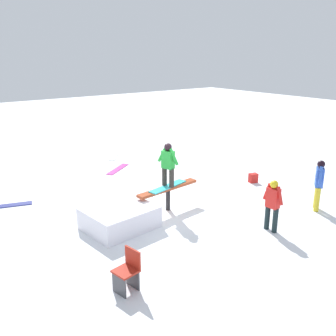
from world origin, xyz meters
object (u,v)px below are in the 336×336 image
Objects in this scene: bystander_blue at (319,182)px; loose_snowboard_magenta at (118,169)px; folding_chair at (128,272)px; backpack_on_snow at (253,178)px; main_rider_on_rail at (168,166)px; loose_snowboard_navy at (6,206)px; loose_snowboard_white at (114,157)px; rail_feature at (168,191)px; bystander_red at (273,203)px.

bystander_blue is 1.01× the size of loose_snowboard_magenta.
loose_snowboard_magenta is 1.77× the size of folding_chair.
folding_chair reaches higher than backpack_on_snow.
loose_snowboard_magenta is at bearing 66.34° from main_rider_on_rail.
bystander_blue is 9.73m from loose_snowboard_navy.
loose_snowboard_white and loose_snowboard_magenta have the same top height.
backpack_on_snow is at bearing -88.61° from loose_snowboard_magenta.
rail_feature is 1.68× the size of loose_snowboard_white.
folding_chair is at bearing -35.45° from bystander_blue.
bystander_red reaches higher than loose_snowboard_white.
loose_snowboard_navy is 6.38m from loose_snowboard_white.
folding_chair is (-4.49, 0.03, -0.39)m from bystander_red.
bystander_red is at bearing -144.42° from loose_snowboard_white.
bystander_blue is 2.97m from backpack_on_snow.
backpack_on_snow reaches higher than loose_snowboard_white.
bystander_blue is 1.79× the size of folding_chair.
bystander_red is 1.64× the size of folding_chair.
rail_feature is at bearing -153.19° from bystander_red.
bystander_red is 2.28m from bystander_blue.
rail_feature is at bearing -22.66° from loose_snowboard_navy.
loose_snowboard_navy is 8.60m from backpack_on_snow.
bystander_red is at bearing -76.86° from main_rider_on_rail.
bystander_blue is at bearing -130.35° from loose_snowboard_white.
backpack_on_snow is (2.67, 2.92, -0.64)m from bystander_red.
loose_snowboard_white is 6.73m from backpack_on_snow.
bystander_blue is 7.88m from loose_snowboard_magenta.
backpack_on_snow is (4.07, 0.13, -1.26)m from main_rider_on_rail.
loose_snowboard_magenta is at bearing -104.47° from bystander_blue.
bystander_red is 4.51m from folding_chair.
loose_snowboard_magenta is 8.33m from folding_chair.
folding_chair is at bearing 39.27° from backpack_on_snow.
loose_snowboard_white is (-2.02, 9.13, -0.87)m from bystander_blue.
loose_snowboard_white is (1.65, 6.40, -1.42)m from main_rider_on_rail.
loose_snowboard_magenta is (-2.85, 7.30, -0.87)m from bystander_blue.
loose_snowboard_navy is 1.74× the size of folding_chair.
loose_snowboard_navy and loose_snowboard_white have the same top height.
bystander_red reaches higher than folding_chair.
rail_feature reaches higher than loose_snowboard_magenta.
bystander_blue is at bearing 99.37° from backpack_on_snow.
folding_chair is (-6.77, -0.04, -0.47)m from bystander_blue.
main_rider_on_rail is 4.36× the size of backpack_on_snow.
rail_feature is 2.54× the size of folding_chair.
loose_snowboard_magenta is (4.74, 1.28, 0.00)m from loose_snowboard_navy.
main_rider_on_rail reaches higher than folding_chair.
folding_chair reaches higher than rail_feature.
backpack_on_snow is at bearing -11.65° from main_rider_on_rail.
folding_chair is at bearing -64.82° from loose_snowboard_navy.
loose_snowboard_white is 0.86× the size of loose_snowboard_magenta.
rail_feature is 1.46× the size of loose_snowboard_navy.
backpack_on_snow is (4.07, 0.13, -0.46)m from rail_feature.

